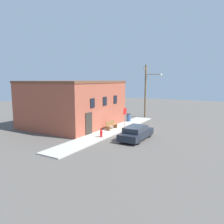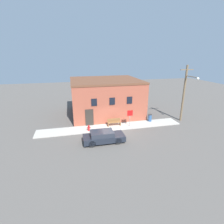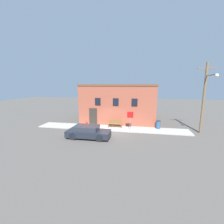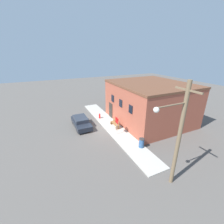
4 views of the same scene
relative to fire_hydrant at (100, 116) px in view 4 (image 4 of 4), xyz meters
The scene contains 9 objects.
ground_plane 2.88m from the fire_hydrant, 10.48° to the right, with size 80.00×80.00×0.00m, color #56514C.
sidewalk 2.87m from the fire_hydrant, 11.14° to the left, with size 17.66×2.13×0.10m.
brick_building 7.04m from the fire_hydrant, 61.75° to the left, with size 9.76×8.71×5.17m.
fire_hydrant is the anchor object (origin of this frame).
stop_sign 5.17m from the fire_hydrant, ahead, with size 0.69×0.06×2.07m.
bench 3.34m from the fire_hydrant, 14.51° to the left, with size 1.63×0.44×0.89m.
trash_bin 8.31m from the fire_hydrant, ahead, with size 0.52×0.52×0.94m.
utility_pole 13.05m from the fire_hydrant, ahead, with size 1.80×2.44×7.35m.
parked_car 3.17m from the fire_hydrant, 68.13° to the right, with size 4.19×1.74×1.22m.
Camera 4 is at (15.40, -6.12, 8.72)m, focal length 24.00 mm.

